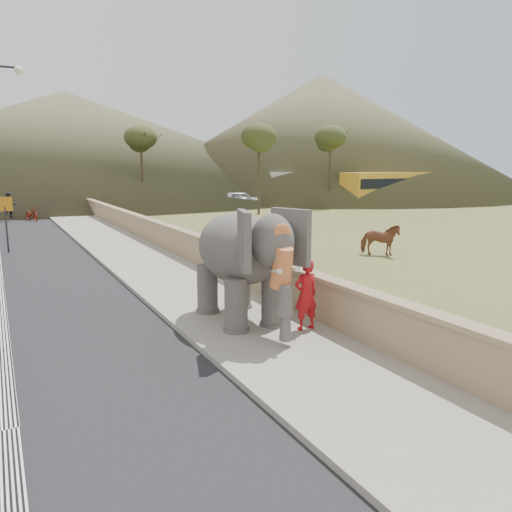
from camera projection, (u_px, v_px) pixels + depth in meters
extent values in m
plane|color=olive|center=(330.00, 382.00, 8.61)|extent=(160.00, 160.00, 0.00)
cube|color=#9E9687|center=(159.00, 271.00, 17.31)|extent=(3.00, 120.00, 0.15)
cube|color=tan|center=(203.00, 254.00, 17.98)|extent=(0.30, 120.00, 1.10)
cylinder|color=#333338|center=(0.00, 66.00, 20.86)|extent=(1.60, 0.10, 0.10)
sphere|color=#FFF2CC|center=(18.00, 70.00, 21.20)|extent=(0.36, 0.36, 0.36)
cylinder|color=#2D2D33|center=(7.00, 230.00, 21.19)|extent=(0.08, 0.08, 2.00)
cube|color=orange|center=(4.00, 204.00, 20.99)|extent=(0.60, 0.05, 0.60)
imported|color=brown|center=(380.00, 240.00, 20.65)|extent=(1.65, 1.60, 1.34)
imported|color=#B8B9BF|center=(241.00, 199.00, 45.40)|extent=(4.32, 1.95, 1.44)
cube|color=beige|center=(322.00, 187.00, 50.46)|extent=(11.26, 5.52, 3.10)
cube|color=gold|center=(390.00, 189.00, 48.18)|extent=(11.19, 3.58, 3.10)
cone|color=brown|center=(321.00, 134.00, 68.96)|extent=(56.00, 56.00, 16.00)
cone|color=brown|center=(67.00, 142.00, 70.64)|extent=(80.00, 80.00, 14.00)
imported|color=#B01217|center=(306.00, 295.00, 10.81)|extent=(0.57, 0.37, 1.56)
imported|color=maroon|center=(32.00, 214.00, 33.77)|extent=(1.17, 1.97, 0.98)
imported|color=black|center=(10.00, 205.00, 33.08)|extent=(0.99, 0.87, 1.72)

